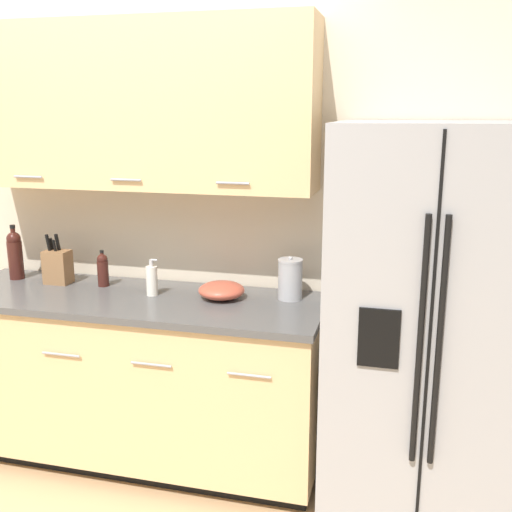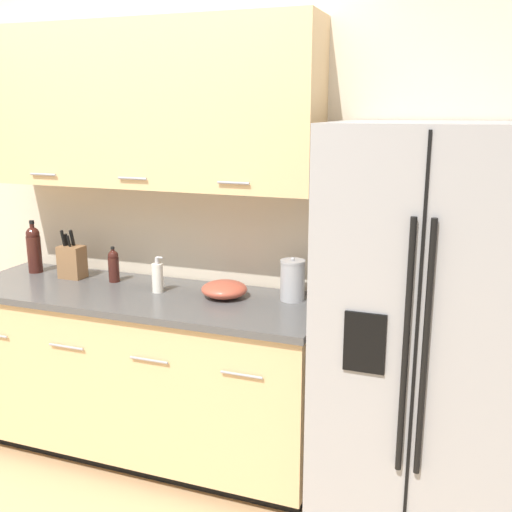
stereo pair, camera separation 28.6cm
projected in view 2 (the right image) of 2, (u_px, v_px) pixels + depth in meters
The scene contains 9 objects.
wall_back at pixel (147, 185), 3.32m from camera, with size 10.00×0.39×2.60m.
counter_unit at pixel (143, 373), 3.25m from camera, with size 1.98×0.64×0.93m.
refrigerator at pixel (423, 336), 2.59m from camera, with size 0.84×0.79×1.82m.
knife_block at pixel (72, 261), 3.38m from camera, with size 0.14×0.10×0.28m.
wine_bottle at pixel (34, 249), 3.49m from camera, with size 0.08×0.08×0.31m.
soap_dispenser at pixel (158, 277), 3.12m from camera, with size 0.06×0.06×0.19m.
oil_bottle at pixel (114, 265), 3.31m from camera, with size 0.06×0.06×0.20m.
steel_canister at pixel (292, 280), 2.99m from camera, with size 0.13×0.13×0.22m.
mixing_bowl at pixel (224, 289), 3.04m from camera, with size 0.24×0.24×0.08m.
Camera 2 is at (1.74, -1.62, 1.87)m, focal length 42.00 mm.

